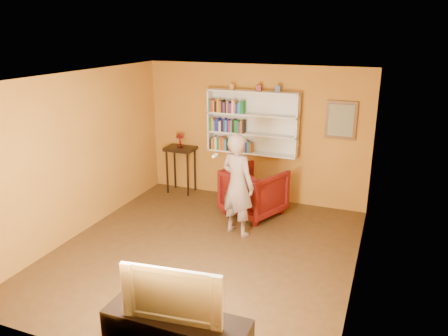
{
  "coord_description": "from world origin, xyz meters",
  "views": [
    {
      "loc": [
        2.51,
        -5.58,
        3.35
      ],
      "look_at": [
        0.03,
        0.75,
        1.16
      ],
      "focal_mm": 35.0,
      "sensor_mm": 36.0,
      "label": 1
    }
  ],
  "objects_px": {
    "bookshelf": "(253,122)",
    "console_table": "(181,155)",
    "ruby_lustre": "(180,137)",
    "armchair": "(254,192)",
    "television": "(175,290)",
    "person": "(237,185)"
  },
  "relations": [
    {
      "from": "ruby_lustre",
      "to": "armchair",
      "type": "height_order",
      "value": "ruby_lustre"
    },
    {
      "from": "console_table",
      "to": "television",
      "type": "height_order",
      "value": "television"
    },
    {
      "from": "console_table",
      "to": "armchair",
      "type": "relative_size",
      "value": 1.0
    },
    {
      "from": "ruby_lustre",
      "to": "television",
      "type": "relative_size",
      "value": 0.28
    },
    {
      "from": "armchair",
      "to": "console_table",
      "type": "bearing_deg",
      "value": 5.85
    },
    {
      "from": "ruby_lustre",
      "to": "person",
      "type": "xyz_separation_m",
      "value": [
        1.78,
        -1.44,
        -0.32
      ]
    },
    {
      "from": "television",
      "to": "ruby_lustre",
      "type": "bearing_deg",
      "value": 109.5
    },
    {
      "from": "armchair",
      "to": "television",
      "type": "height_order",
      "value": "television"
    },
    {
      "from": "person",
      "to": "ruby_lustre",
      "type": "bearing_deg",
      "value": -18.67
    },
    {
      "from": "console_table",
      "to": "television",
      "type": "xyz_separation_m",
      "value": [
        2.21,
        -4.5,
        0.04
      ]
    },
    {
      "from": "bookshelf",
      "to": "armchair",
      "type": "height_order",
      "value": "bookshelf"
    },
    {
      "from": "console_table",
      "to": "television",
      "type": "relative_size",
      "value": 0.94
    },
    {
      "from": "ruby_lustre",
      "to": "armchair",
      "type": "bearing_deg",
      "value": -17.54
    },
    {
      "from": "ruby_lustre",
      "to": "television",
      "type": "xyz_separation_m",
      "value": [
        2.21,
        -4.5,
        -0.34
      ]
    },
    {
      "from": "console_table",
      "to": "television",
      "type": "bearing_deg",
      "value": -63.87
    },
    {
      "from": "bookshelf",
      "to": "console_table",
      "type": "bearing_deg",
      "value": -174.04
    },
    {
      "from": "ruby_lustre",
      "to": "console_table",
      "type": "bearing_deg",
      "value": 116.57
    },
    {
      "from": "console_table",
      "to": "armchair",
      "type": "xyz_separation_m",
      "value": [
        1.8,
        -0.57,
        -0.37
      ]
    },
    {
      "from": "bookshelf",
      "to": "ruby_lustre",
      "type": "distance_m",
      "value": 1.59
    },
    {
      "from": "armchair",
      "to": "person",
      "type": "xyz_separation_m",
      "value": [
        -0.02,
        -0.87,
        0.43
      ]
    },
    {
      "from": "console_table",
      "to": "armchair",
      "type": "bearing_deg",
      "value": -17.54
    },
    {
      "from": "console_table",
      "to": "armchair",
      "type": "height_order",
      "value": "console_table"
    }
  ]
}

